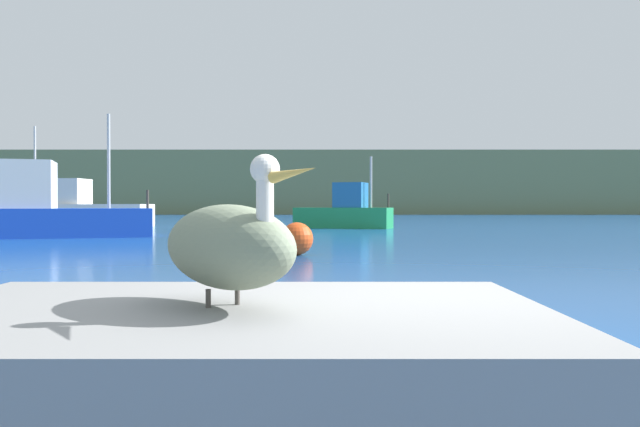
{
  "coord_description": "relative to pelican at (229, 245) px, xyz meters",
  "views": [
    {
      "loc": [
        -0.8,
        -4.18,
        1.17
      ],
      "look_at": [
        -0.8,
        22.27,
        0.82
      ],
      "focal_mm": 35.07,
      "sensor_mm": 36.0,
      "label": 1
    }
  ],
  "objects": [
    {
      "name": "ground_plane",
      "position": [
        1.31,
        0.71,
        -0.95
      ],
      "size": [
        260.0,
        260.0,
        0.0
      ],
      "primitive_type": "plane",
      "color": "#194C93"
    },
    {
      "name": "hillside_backdrop",
      "position": [
        1.31,
        81.01,
        3.05
      ],
      "size": [
        140.0,
        15.53,
        8.0
      ],
      "primitive_type": "cube",
      "color": "#6B7A51",
      "rests_on": "ground"
    },
    {
      "name": "pier_dock",
      "position": [
        -0.01,
        0.01,
        -0.65
      ],
      "size": [
        3.59,
        2.33,
        0.6
      ],
      "primitive_type": "cube",
      "color": "gray",
      "rests_on": "ground"
    },
    {
      "name": "pelican",
      "position": [
        0.0,
        0.0,
        0.0
      ],
      "size": [
        1.1,
        1.3,
        0.83
      ],
      "rotation": [
        0.0,
        0.0,
        -0.93
      ],
      "color": "gray",
      "rests_on": "pier_dock"
    },
    {
      "name": "fishing_boat_white",
      "position": [
        -12.9,
        30.59,
        -0.07
      ],
      "size": [
        8.11,
        2.93,
        5.51
      ],
      "rotation": [
        0.0,
        0.0,
        3.05
      ],
      "color": "white",
      "rests_on": "ground"
    },
    {
      "name": "fishing_boat_green",
      "position": [
        1.78,
        28.4,
        -0.13
      ],
      "size": [
        5.16,
        3.09,
        3.62
      ],
      "rotation": [
        0.0,
        0.0,
        -0.34
      ],
      "color": "#1E8C4C",
      "rests_on": "ground"
    },
    {
      "name": "fishing_boat_blue",
      "position": [
        -9.86,
        19.26,
        -0.04
      ],
      "size": [
        8.17,
        4.55,
        4.6
      ],
      "rotation": [
        0.0,
        0.0,
        0.28
      ],
      "color": "blue",
      "rests_on": "ground"
    },
    {
      "name": "mooring_buoy",
      "position": [
        -0.04,
        11.15,
        -0.56
      ],
      "size": [
        0.77,
        0.77,
        0.77
      ],
      "primitive_type": "sphere",
      "color": "#E54C19",
      "rests_on": "ground"
    }
  ]
}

